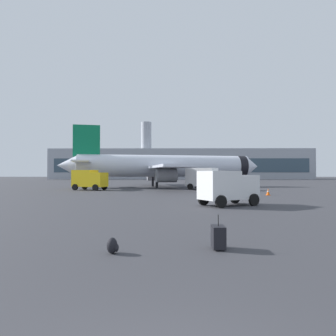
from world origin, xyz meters
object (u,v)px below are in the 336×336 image
fuel_truck (206,178)px  cargo_van (228,186)px  rolling_suitcase (218,237)px  airplane_at_gate (165,166)px  safety_cone_mid (233,189)px  service_truck (89,179)px  traveller_backpack (113,246)px  safety_cone_near (268,192)px

fuel_truck → cargo_van: 21.71m
rolling_suitcase → cargo_van: bearing=78.2°
airplane_at_gate → safety_cone_mid: (9.32, -13.13, -3.24)m
service_truck → traveller_backpack: size_ratio=10.94×
service_truck → traveller_backpack: (10.12, -33.82, -1.37)m
fuel_truck → safety_cone_mid: size_ratio=7.61×
service_truck → fuel_truck: fuel_truck is taller
fuel_truck → traveller_backpack: fuel_truck is taller
service_truck → cargo_van: service_truck is taller
safety_cone_mid → fuel_truck: bearing=120.7°
airplane_at_gate → cargo_van: 30.42m
airplane_at_gate → rolling_suitcase: airplane_at_gate is taller
service_truck → cargo_van: bearing=-51.7°
airplane_at_gate → cargo_van: bearing=-79.5°
safety_cone_near → airplane_at_gate: bearing=121.8°
safety_cone_near → rolling_suitcase: rolling_suitcase is taller
airplane_at_gate → fuel_truck: size_ratio=5.57×
traveller_backpack → rolling_suitcase: bearing=9.9°
airplane_at_gate → safety_cone_mid: size_ratio=42.41×
safety_cone_near → traveller_backpack: 27.09m
safety_cone_mid → airplane_at_gate: bearing=125.4°
fuel_truck → cargo_van: bearing=-92.3°
airplane_at_gate → safety_cone_near: size_ratio=46.75×
safety_cone_near → fuel_truck: bearing=116.6°
safety_cone_near → service_truck: bearing=156.6°
airplane_at_gate → cargo_van: size_ratio=7.38×
cargo_van → safety_cone_near: 12.45m
fuel_truck → safety_cone_near: (5.54, -11.06, -1.40)m
safety_cone_mid → safety_cone_near: bearing=-67.0°
service_truck → safety_cone_near: size_ratio=6.91×
cargo_van → rolling_suitcase: bearing=-101.8°
cargo_van → safety_cone_near: (6.39, 10.63, -1.07)m
cargo_van → traveller_backpack: size_ratio=10.04×
safety_cone_mid → rolling_suitcase: bearing=-102.4°
safety_cone_near → rolling_suitcase: bearing=-111.1°
safety_cone_near → rolling_suitcase: (-9.09, -23.52, 0.02)m
service_truck → safety_cone_mid: (19.91, -3.65, -1.19)m
service_truck → safety_cone_near: service_truck is taller
fuel_truck → rolling_suitcase: 34.79m
safety_cone_near → traveller_backpack: safety_cone_near is taller
safety_cone_mid → rolling_suitcase: rolling_suitcase is taller
service_truck → cargo_van: (16.10, -20.36, -0.16)m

